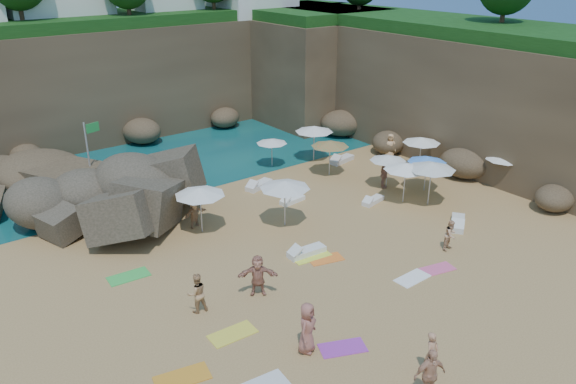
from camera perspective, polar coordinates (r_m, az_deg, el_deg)
ground at (r=25.38m, az=0.54°, el=-7.36°), size 120.00×120.00×0.00m
seawater at (r=50.77m, az=-20.95°, el=6.89°), size 120.00×120.00×0.00m
cliff_back at (r=45.84m, az=-17.31°, el=10.93°), size 44.00×8.00×8.00m
cliff_right at (r=42.08m, az=14.61°, el=10.20°), size 8.00×30.00×8.00m
cliff_corner at (r=48.93m, az=1.87°, el=12.65°), size 10.00×12.00×8.00m
rock_outcrop at (r=30.41m, az=-17.19°, el=-3.05°), size 7.56×5.71×3.00m
flag_pole at (r=32.66m, az=-19.43°, el=3.97°), size 0.87×0.27×4.53m
parasol_0 at (r=27.66m, az=-8.96°, el=0.05°), size 2.50×2.50×2.36m
parasol_1 at (r=36.24m, az=-1.67°, el=5.20°), size 2.00×2.00×1.89m
parasol_2 at (r=33.32m, az=10.13°, el=3.42°), size 2.13×2.13×2.02m
parasol_3 at (r=37.27m, az=2.67°, el=6.43°), size 2.52×2.52×2.39m
parasol_5 at (r=27.99m, az=-0.33°, el=0.77°), size 2.57×2.57×2.43m
parasol_6 at (r=34.82m, az=4.29°, el=4.93°), size 2.36×2.36×2.23m
parasol_7 at (r=36.36m, az=13.42°, el=5.15°), size 2.36×2.36×2.24m
parasol_8 at (r=35.28m, az=21.13°, el=3.33°), size 2.15×2.15×2.03m
parasol_9 at (r=31.35m, az=14.39°, el=2.60°), size 2.62×2.62×2.47m
parasol_10 at (r=33.30m, az=13.95°, el=3.24°), size 2.23×2.23×2.11m
parasol_11 at (r=31.39m, az=11.88°, el=2.54°), size 2.43×2.43×2.29m
lounger_0 at (r=31.41m, az=0.45°, el=-0.84°), size 1.60×0.69×0.24m
lounger_1 at (r=37.72m, az=5.49°, el=3.29°), size 2.04×1.01×0.30m
lounger_2 at (r=33.42m, az=-2.96°, el=0.70°), size 2.00×1.17×0.30m
lounger_3 at (r=26.10m, az=1.91°, el=-6.09°), size 1.90×0.76×0.29m
lounger_4 at (r=31.72m, az=8.63°, el=-0.87°), size 1.61×0.82×0.24m
lounger_5 at (r=30.01m, az=16.85°, el=-3.04°), size 1.94×1.62×0.30m
towel_2 at (r=19.73m, az=-10.69°, el=-18.05°), size 1.95×1.25×0.03m
towel_4 at (r=21.30m, az=-5.65°, el=-14.15°), size 1.78×0.96×0.03m
towel_6 at (r=20.67m, az=5.57°, el=-15.48°), size 1.84×1.41×0.03m
towel_9 at (r=25.88m, az=14.96°, el=-7.55°), size 1.66×1.09×0.03m
towel_10 at (r=25.83m, az=3.87°, el=-6.80°), size 1.73×1.18×0.03m
towel_11 at (r=25.43m, az=-15.88°, el=-8.25°), size 1.81×1.00×0.03m
towel_12 at (r=26.04m, az=2.32°, el=-6.50°), size 1.93×1.13×0.03m
towel_13 at (r=24.94m, az=12.52°, el=-8.55°), size 1.63×0.84×0.03m
person_stand_1 at (r=22.20m, az=-9.24°, el=-10.11°), size 0.87×0.72×1.64m
person_stand_2 at (r=33.73m, az=-14.06°, el=1.34°), size 1.04×0.55×1.52m
person_stand_3 at (r=33.58m, az=9.73°, el=1.75°), size 0.83×1.05×1.66m
person_stand_4 at (r=38.64m, az=10.34°, el=4.60°), size 0.84×0.95×1.71m
person_stand_5 at (r=28.76m, az=-9.49°, el=-2.21°), size 1.40×0.62×1.45m
person_lie_2 at (r=20.33m, az=1.92°, el=-15.26°), size 1.74×2.11×0.51m
person_lie_3 at (r=23.26m, az=-3.05°, el=-9.84°), size 2.32×2.36×0.47m
person_lie_4 at (r=20.02m, az=14.19°, el=-17.05°), size 0.85×1.66×0.38m
person_lie_5 at (r=27.52m, az=16.09°, el=-5.12°), size 0.94×1.56×0.55m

